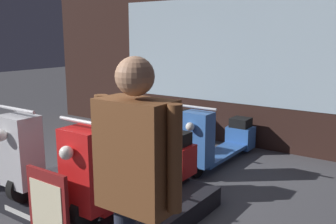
% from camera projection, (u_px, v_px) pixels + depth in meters
% --- Properties ---
extents(shop_wall_back, '(8.54, 0.09, 3.20)m').
position_uv_depth(shop_wall_back, '(243.00, 48.00, 5.97)').
color(shop_wall_back, '#331E19').
rests_on(shop_wall_back, ground_plane).
extents(display_platform, '(1.98, 1.47, 0.21)m').
position_uv_depth(display_platform, '(106.00, 197.00, 3.98)').
color(display_platform, black).
rests_on(display_platform, ground_plane).
extents(scooter_display_left, '(0.52, 1.75, 0.93)m').
position_uv_depth(scooter_display_left, '(70.00, 151.00, 4.08)').
color(scooter_display_left, black).
rests_on(scooter_display_left, display_platform).
extents(scooter_display_right, '(0.52, 1.75, 0.93)m').
position_uv_depth(scooter_display_right, '(132.00, 168.00, 3.58)').
color(scooter_display_right, black).
rests_on(scooter_display_right, display_platform).
extents(scooter_backrow_0, '(0.52, 1.75, 0.93)m').
position_uv_depth(scooter_backrow_0, '(163.00, 131.00, 5.80)').
color(scooter_backrow_0, black).
rests_on(scooter_backrow_0, ground_plane).
extents(scooter_backrow_1, '(0.52, 1.75, 0.93)m').
position_uv_depth(scooter_backrow_1, '(219.00, 140.00, 5.26)').
color(scooter_backrow_1, black).
rests_on(scooter_backrow_1, ground_plane).
extents(person_right_browsing, '(0.61, 0.25, 1.69)m').
position_uv_depth(person_right_browsing, '(137.00, 176.00, 2.15)').
color(person_right_browsing, '#232838').
rests_on(person_right_browsing, ground_plane).
extents(price_sign_board, '(0.47, 0.04, 0.74)m').
position_uv_depth(price_sign_board, '(49.00, 213.00, 3.04)').
color(price_sign_board, maroon).
rests_on(price_sign_board, ground_plane).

